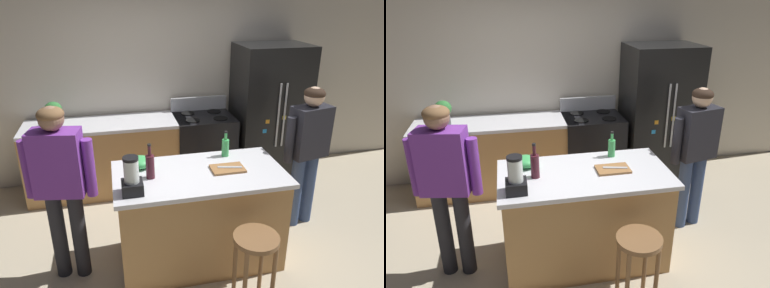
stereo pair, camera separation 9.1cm
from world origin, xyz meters
TOP-DOWN VIEW (x-y plane):
  - ground_plane at (0.00, 0.00)m, footprint 14.00×14.00m
  - back_wall at (0.00, 1.95)m, footprint 8.00×0.10m
  - kitchen_island at (0.00, 0.00)m, footprint 1.53×0.82m
  - back_counter_run at (-0.80, 1.55)m, footprint 2.00×0.64m
  - refrigerator at (1.33, 1.50)m, footprint 0.90×0.73m
  - stove_range at (0.44, 1.52)m, footprint 0.76×0.65m
  - person_by_island_left at (-1.18, 0.04)m, footprint 0.60×0.29m
  - person_by_sink_right at (1.25, 0.33)m, footprint 0.60×0.30m
  - bar_stool at (0.29, -0.67)m, footprint 0.36×0.36m
  - potted_plant at (-1.39, 1.55)m, footprint 0.20×0.20m
  - blender_appliance at (-0.61, -0.23)m, footprint 0.17×0.17m
  - bottle_soda at (0.33, 0.29)m, footprint 0.07×0.07m
  - bottle_wine at (-0.44, -0.01)m, footprint 0.08×0.08m
  - mixing_bowl at (-0.51, 0.22)m, footprint 0.22×0.22m
  - cutting_board at (0.26, -0.01)m, footprint 0.30×0.20m
  - chef_knife at (0.28, -0.01)m, footprint 0.22×0.08m

SIDE VIEW (x-z plane):
  - ground_plane at x=0.00m, z-range 0.00..0.00m
  - back_counter_run at x=-0.80m, z-range 0.00..0.93m
  - kitchen_island at x=0.00m, z-range 0.00..0.93m
  - stove_range at x=0.44m, z-range -0.08..1.03m
  - bar_stool at x=0.29m, z-range 0.19..0.87m
  - refrigerator at x=1.33m, z-range 0.00..1.82m
  - cutting_board at x=0.26m, z-range 0.93..0.95m
  - person_by_sink_right at x=1.25m, z-range 0.16..1.73m
  - chef_knife at x=0.28m, z-range 0.95..0.96m
  - person_by_island_left at x=-1.18m, z-range 0.17..1.78m
  - mixing_bowl at x=-0.51m, z-range 0.93..1.03m
  - bottle_soda at x=0.33m, z-range 0.90..1.15m
  - bottle_wine at x=-0.44m, z-range 0.89..1.21m
  - blender_appliance at x=-0.61m, z-range 0.91..1.22m
  - potted_plant at x=-1.39m, z-range 0.96..1.26m
  - back_wall at x=0.00m, z-range 0.00..2.70m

